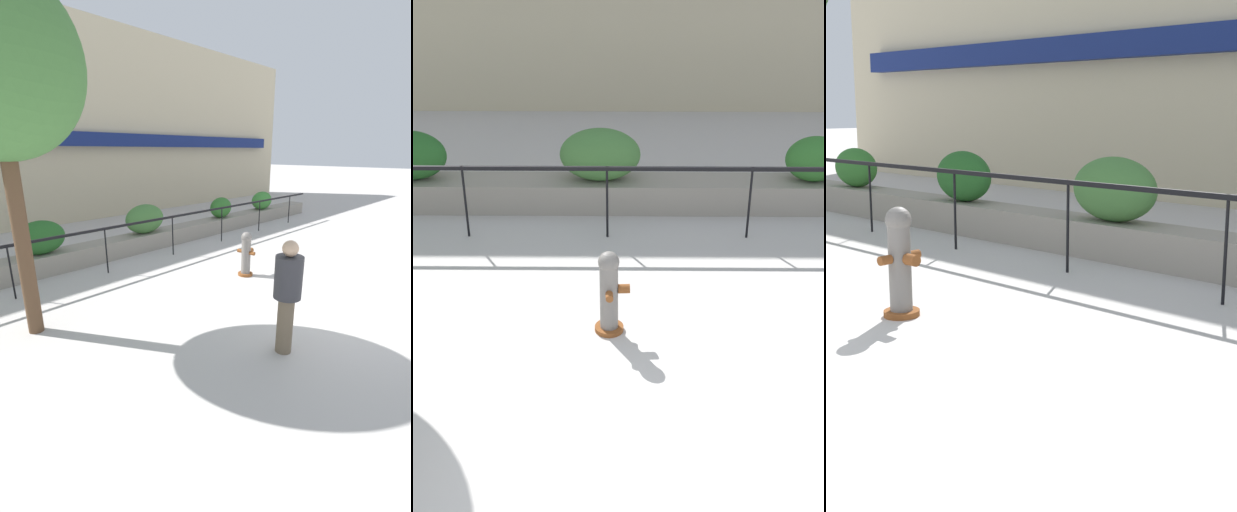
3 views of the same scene
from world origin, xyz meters
The scene contains 6 objects.
planter_wall_low centered at (0.00, 6.00, 0.25)m, with size 18.00×0.70×0.50m, color gray.
fence_railing_segment centered at (0.00, 4.90, 1.02)m, with size 15.00×0.05×1.15m.
hedge_bush_0 centered at (-6.43, 6.00, 0.88)m, with size 1.19×0.57×0.75m, color #2D6B28.
hedge_bush_1 centered at (-3.23, 6.00, 0.91)m, with size 1.19×0.58×0.82m, color #235B23.
hedge_bush_2 centered at (-0.14, 6.00, 0.94)m, with size 1.31×0.70×0.87m, color #427538.
fire_hydrant centered at (0.09, 2.34, 0.55)m, with size 0.44×0.48×1.08m.
Camera 3 is at (5.67, -1.62, 2.00)m, focal length 50.00 mm.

